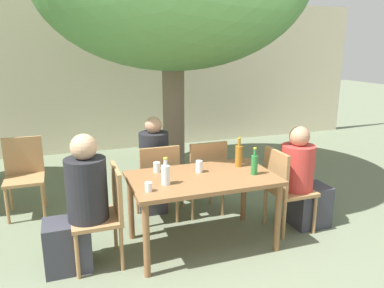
{
  "coord_description": "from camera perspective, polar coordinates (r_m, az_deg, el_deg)",
  "views": [
    {
      "loc": [
        -1.24,
        -3.21,
        1.96
      ],
      "look_at": [
        0.0,
        0.3,
        0.98
      ],
      "focal_mm": 35.0,
      "sensor_mm": 36.0,
      "label": 1
    }
  ],
  "objects": [
    {
      "name": "dining_table_front",
      "position": [
        3.68,
        1.57,
        -6.15
      ],
      "size": [
        1.42,
        0.84,
        0.73
      ],
      "color": "brown",
      "rests_on": "ground_plane"
    },
    {
      "name": "cafe_building_wall",
      "position": [
        7.34,
        -9.86,
        10.12
      ],
      "size": [
        10.0,
        0.08,
        2.8
      ],
      "color": "beige",
      "rests_on": "ground_plane"
    },
    {
      "name": "green_bottle_0",
      "position": [
        3.72,
        9.48,
        -3.04
      ],
      "size": [
        0.07,
        0.07,
        0.27
      ],
      "color": "#287A38",
      "rests_on": "dining_table_front"
    },
    {
      "name": "person_seated_0",
      "position": [
        3.5,
        -16.9,
        -9.49
      ],
      "size": [
        0.58,
        0.36,
        1.24
      ],
      "rotation": [
        0.0,
        0.0,
        -1.57
      ],
      "color": "#383842",
      "rests_on": "ground_plane"
    },
    {
      "name": "person_seated_2",
      "position": [
        4.44,
        -6.01,
        -4.1
      ],
      "size": [
        0.34,
        0.57,
        1.2
      ],
      "rotation": [
        0.0,
        0.0,
        3.14
      ],
      "color": "#383842",
      "rests_on": "ground_plane"
    },
    {
      "name": "amber_bottle_2",
      "position": [
        3.94,
        7.14,
        -1.71
      ],
      "size": [
        0.08,
        0.08,
        0.31
      ],
      "color": "#9E661E",
      "rests_on": "dining_table_front"
    },
    {
      "name": "patio_chair_3",
      "position": [
        4.39,
        1.96,
        -4.44
      ],
      "size": [
        0.44,
        0.44,
        0.91
      ],
      "rotation": [
        0.0,
        0.0,
        3.14
      ],
      "color": "#A87A4C",
      "rests_on": "ground_plane"
    },
    {
      "name": "person_seated_1",
      "position": [
        4.27,
        16.56,
        -5.67
      ],
      "size": [
        0.58,
        0.36,
        1.15
      ],
      "rotation": [
        0.0,
        0.0,
        1.57
      ],
      "color": "#383842",
      "rests_on": "ground_plane"
    },
    {
      "name": "drinking_glass_1",
      "position": [
        3.78,
        -5.37,
        -3.52
      ],
      "size": [
        0.07,
        0.07,
        0.1
      ],
      "color": "silver",
      "rests_on": "dining_table_front"
    },
    {
      "name": "patio_chair_0",
      "position": [
        3.53,
        -13.07,
        -9.78
      ],
      "size": [
        0.44,
        0.44,
        0.91
      ],
      "rotation": [
        0.0,
        0.0,
        -1.57
      ],
      "color": "#A87A4C",
      "rests_on": "ground_plane"
    },
    {
      "name": "drinking_glass_2",
      "position": [
        3.29,
        -6.65,
        -6.51
      ],
      "size": [
        0.06,
        0.06,
        0.08
      ],
      "color": "white",
      "rests_on": "dining_table_front"
    },
    {
      "name": "drinking_glass_0",
      "position": [
        3.75,
        1.1,
        -3.45
      ],
      "size": [
        0.07,
        0.07,
        0.12
      ],
      "color": "white",
      "rests_on": "dining_table_front"
    },
    {
      "name": "patio_chair_2",
      "position": [
        4.23,
        -5.24,
        -5.26
      ],
      "size": [
        0.44,
        0.44,
        0.91
      ],
      "rotation": [
        0.0,
        0.0,
        3.14
      ],
      "color": "#A87A4C",
      "rests_on": "ground_plane"
    },
    {
      "name": "water_bottle_1",
      "position": [
        3.42,
        -4.04,
        -4.59
      ],
      "size": [
        0.08,
        0.08,
        0.25
      ],
      "color": "silver",
      "rests_on": "dining_table_front"
    },
    {
      "name": "ground_plane",
      "position": [
        3.96,
        1.5,
        -14.95
      ],
      "size": [
        30.0,
        30.0,
        0.0
      ],
      "primitive_type": "plane",
      "color": "#667056"
    },
    {
      "name": "patio_chair_1",
      "position": [
        4.14,
        13.87,
        -6.1
      ],
      "size": [
        0.44,
        0.44,
        0.91
      ],
      "rotation": [
        0.0,
        0.0,
        1.57
      ],
      "color": "#A87A4C",
      "rests_on": "ground_plane"
    },
    {
      "name": "patio_chair_4",
      "position": [
        4.87,
        -24.21,
        -3.82
      ],
      "size": [
        0.44,
        0.44,
        0.91
      ],
      "color": "#A87A4C",
      "rests_on": "ground_plane"
    }
  ]
}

